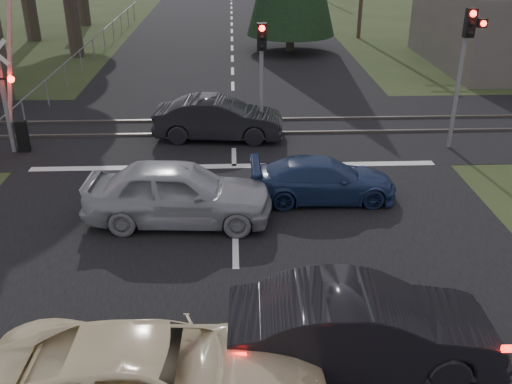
{
  "coord_description": "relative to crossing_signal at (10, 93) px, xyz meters",
  "views": [
    {
      "loc": [
        0.01,
        -8.73,
        7.17
      ],
      "look_at": [
        0.51,
        3.54,
        1.3
      ],
      "focal_mm": 40.0,
      "sensor_mm": 36.0,
      "label": 1
    }
  ],
  "objects": [
    {
      "name": "ground",
      "position": [
        7.27,
        -9.79,
        -2.06
      ],
      "size": [
        120.0,
        120.0,
        0.0
      ],
      "primitive_type": "plane",
      "color": "#2A3618",
      "rests_on": "ground"
    },
    {
      "name": "road",
      "position": [
        7.27,
        0.21,
        -2.05
      ],
      "size": [
        14.0,
        100.0,
        0.01
      ],
      "primitive_type": "cube",
      "color": "black",
      "rests_on": "ground"
    },
    {
      "name": "rail_corridor",
      "position": [
        7.27,
        2.21,
        -2.05
      ],
      "size": [
        120.0,
        8.0,
        0.01
      ],
      "primitive_type": "cube",
      "color": "black",
      "rests_on": "ground"
    },
    {
      "name": "stop_line",
      "position": [
        7.27,
        -1.59,
        -2.05
      ],
      "size": [
        13.0,
        0.35,
        0.0
      ],
      "primitive_type": "cube",
      "color": "silver",
      "rests_on": "ground"
    },
    {
      "name": "rail_near",
      "position": [
        7.27,
        1.41,
        -2.01
      ],
      "size": [
        120.0,
        0.12,
        0.1
      ],
      "primitive_type": "cube",
      "color": "#59544C",
      "rests_on": "ground"
    },
    {
      "name": "rail_far",
      "position": [
        7.27,
        3.01,
        -2.01
      ],
      "size": [
        120.0,
        0.12,
        0.1
      ],
      "primitive_type": "cube",
      "color": "#59544C",
      "rests_on": "ground"
    },
    {
      "name": "crossing_signal",
      "position": [
        0.0,
        0.0,
        0.0
      ],
      "size": [
        1.62,
        0.38,
        6.96
      ],
      "color": "slate",
      "rests_on": "ground"
    },
    {
      "name": "traffic_signal_right",
      "position": [
        14.82,
        -0.31,
        1.26
      ],
      "size": [
        0.68,
        0.48,
        4.7
      ],
      "color": "slate",
      "rests_on": "ground"
    },
    {
      "name": "traffic_signal_center",
      "position": [
        8.27,
        0.89,
        0.75
      ],
      "size": [
        0.32,
        0.48,
        4.1
      ],
      "color": "slate",
      "rests_on": "ground"
    },
    {
      "name": "fence_left",
      "position": [
        -0.53,
        12.71,
        -2.06
      ],
      "size": [
        0.1,
        36.0,
        1.2
      ],
      "primitive_type": null,
      "color": "slate",
      "rests_on": "ground"
    },
    {
      "name": "cream_coupe",
      "position": [
        6.01,
        -11.78,
        -1.31
      ],
      "size": [
        5.42,
        2.63,
        1.48
      ],
      "primitive_type": "imported",
      "rotation": [
        0.0,
        0.0,
        1.54
      ],
      "color": "beige",
      "rests_on": "ground"
    },
    {
      "name": "dark_hatchback",
      "position": [
        9.46,
        -10.7,
        -1.28
      ],
      "size": [
        4.75,
        1.75,
        1.55
      ],
      "primitive_type": "imported",
      "rotation": [
        0.0,
        0.0,
        1.55
      ],
      "color": "black",
      "rests_on": "ground"
    },
    {
      "name": "silver_car",
      "position": [
        5.83,
        -5.2,
        -1.23
      ],
      "size": [
        4.95,
        2.25,
        1.65
      ],
      "primitive_type": "imported",
      "rotation": [
        0.0,
        0.0,
        1.51
      ],
      "color": "gray",
      "rests_on": "ground"
    },
    {
      "name": "blue_sedan",
      "position": [
        9.76,
        -4.05,
        -1.46
      ],
      "size": [
        4.09,
        1.66,
        1.19
      ],
      "primitive_type": "imported",
      "rotation": [
        0.0,
        0.0,
        1.57
      ],
      "color": "navy",
      "rests_on": "ground"
    },
    {
      "name": "dark_car_far",
      "position": [
        6.75,
        1.01,
        -1.3
      ],
      "size": [
        4.69,
        1.99,
        1.51
      ],
      "primitive_type": "imported",
      "rotation": [
        0.0,
        0.0,
        1.48
      ],
      "color": "black",
      "rests_on": "ground"
    }
  ]
}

